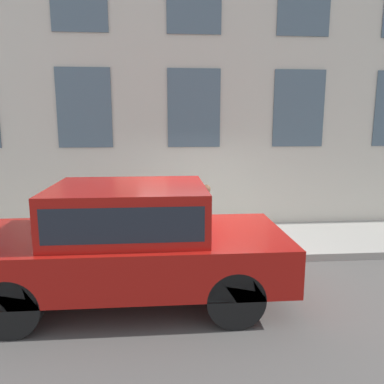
{
  "coord_description": "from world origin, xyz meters",
  "views": [
    {
      "loc": [
        -6.74,
        0.78,
        2.69
      ],
      "look_at": [
        0.79,
        0.17,
        1.28
      ],
      "focal_mm": 35.0,
      "sensor_mm": 36.0,
      "label": 1
    }
  ],
  "objects": [
    {
      "name": "ground_plane",
      "position": [
        0.0,
        0.0,
        0.0
      ],
      "size": [
        80.0,
        80.0,
        0.0
      ],
      "primitive_type": "plane",
      "color": "#514F4C"
    },
    {
      "name": "fire_hydrant",
      "position": [
        0.58,
        0.49,
        0.51
      ],
      "size": [
        0.35,
        0.46,
        0.71
      ],
      "color": "#2D7260",
      "rests_on": "sidewalk"
    },
    {
      "name": "person",
      "position": [
        0.99,
        -0.14,
        0.9
      ],
      "size": [
        0.3,
        0.2,
        1.25
      ],
      "rotation": [
        0.0,
        0.0,
        -3.1
      ],
      "color": "#726651",
      "rests_on": "sidewalk"
    },
    {
      "name": "sidewalk",
      "position": [
        1.19,
        0.0,
        0.07
      ],
      "size": [
        2.38,
        60.0,
        0.15
      ],
      "color": "#9E9B93",
      "rests_on": "ground_plane"
    },
    {
      "name": "parked_car_red_near",
      "position": [
        -1.3,
        1.28,
        0.99
      ],
      "size": [
        2.05,
        4.63,
        1.78
      ],
      "color": "black",
      "rests_on": "ground_plane"
    },
    {
      "name": "building_facade",
      "position": [
        2.52,
        0.0,
        4.12
      ],
      "size": [
        0.33,
        40.0,
        8.23
      ],
      "color": "beige",
      "rests_on": "ground_plane"
    }
  ]
}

